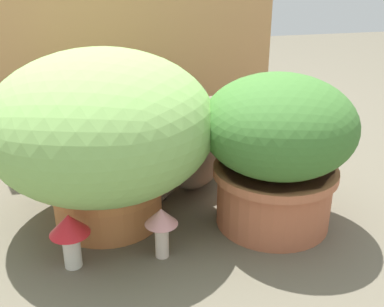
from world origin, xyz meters
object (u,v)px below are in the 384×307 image
Objects in this scene: leafy_planter at (277,146)px; mushroom_ornament_pink at (161,223)px; cat at (198,150)px; grass_planter at (103,131)px; mushroom_ornament_red at (70,231)px.

leafy_planter reaches higher than mushroom_ornament_pink.
grass_planter is at bearing -151.29° from cat.
grass_planter is 0.47m from leafy_planter.
leafy_planter is 0.34m from cat.
mushroom_ornament_pink is (0.12, -0.21, -0.18)m from grass_planter.
mushroom_ornament_pink is at bearing -2.32° from mushroom_ornament_red.
mushroom_ornament_red is at bearing -137.71° from cat.
mushroom_ornament_red is (-0.10, -0.20, -0.18)m from grass_planter.
grass_planter is at bearing 165.38° from leafy_planter.
cat is at bearing 28.71° from grass_planter.
leafy_planter is 3.13× the size of mushroom_ornament_pink.
mushroom_ornament_pink is at bearing -60.65° from grass_planter.
grass_planter is 0.30m from mushroom_ornament_pink.
mushroom_ornament_red is 1.06× the size of mushroom_ornament_pink.
leafy_planter is 0.58m from mushroom_ornament_red.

